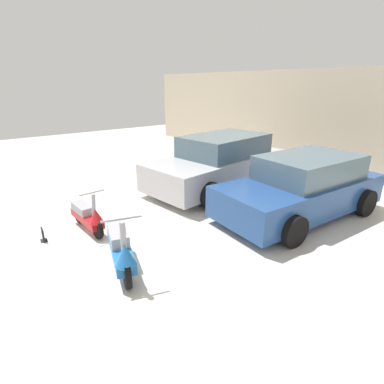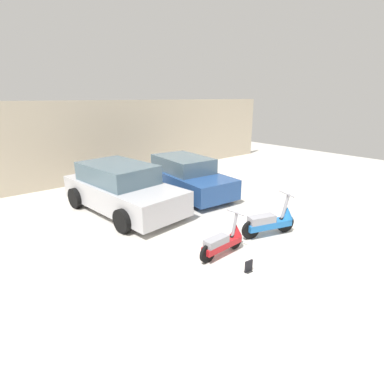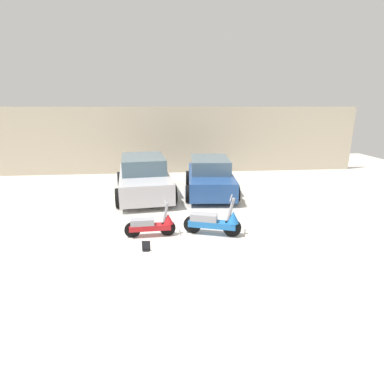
{
  "view_description": "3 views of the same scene",
  "coord_description": "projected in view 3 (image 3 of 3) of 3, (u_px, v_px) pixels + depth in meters",
  "views": [
    {
      "loc": [
        4.95,
        -1.0,
        2.86
      ],
      "look_at": [
        0.2,
        2.75,
        0.66
      ],
      "focal_mm": 28.0,
      "sensor_mm": 36.0,
      "label": 1
    },
    {
      "loc": [
        -5.21,
        -3.5,
        3.48
      ],
      "look_at": [
        -0.0,
        2.76,
        0.88
      ],
      "focal_mm": 28.0,
      "sensor_mm": 36.0,
      "label": 2
    },
    {
      "loc": [
        -0.35,
        -6.73,
        3.39
      ],
      "look_at": [
        0.51,
        2.35,
        0.75
      ],
      "focal_mm": 28.0,
      "sensor_mm": 36.0,
      "label": 3
    }
  ],
  "objects": [
    {
      "name": "ground_plane",
      "position": [
        180.0,
        248.0,
        7.41
      ],
      "size": [
        28.0,
        28.0,
        0.0
      ],
      "primitive_type": "plane",
      "color": "silver"
    },
    {
      "name": "wall_back",
      "position": [
        170.0,
        141.0,
        15.3
      ],
      "size": [
        19.6,
        0.12,
        3.34
      ],
      "primitive_type": "cube",
      "color": "beige",
      "rests_on": "ground_plane"
    },
    {
      "name": "scooter_front_left",
      "position": [
        152.0,
        224.0,
        7.99
      ],
      "size": [
        1.36,
        0.49,
        0.95
      ],
      "rotation": [
        0.0,
        0.0,
        0.05
      ],
      "color": "black",
      "rests_on": "ground_plane"
    },
    {
      "name": "scooter_front_right",
      "position": [
        215.0,
        221.0,
        8.06
      ],
      "size": [
        1.53,
        0.76,
        1.1
      ],
      "rotation": [
        0.0,
        0.0,
        -0.31
      ],
      "color": "black",
      "rests_on": "ground_plane"
    },
    {
      "name": "car_rear_left",
      "position": [
        144.0,
        177.0,
        11.72
      ],
      "size": [
        2.48,
        4.54,
        1.48
      ],
      "rotation": [
        0.0,
        0.0,
        -1.46
      ],
      "color": "#B7B7BC",
      "rests_on": "ground_plane"
    },
    {
      "name": "car_rear_center",
      "position": [
        210.0,
        176.0,
        12.05
      ],
      "size": [
        2.2,
        4.15,
        1.37
      ],
      "rotation": [
        0.0,
        0.0,
        -1.65
      ],
      "color": "navy",
      "rests_on": "ground_plane"
    },
    {
      "name": "placard_near_left_scooter",
      "position": [
        146.0,
        247.0,
        7.22
      ],
      "size": [
        0.2,
        0.14,
        0.26
      ],
      "rotation": [
        0.0,
        0.0,
        -0.1
      ],
      "color": "black",
      "rests_on": "ground_plane"
    }
  ]
}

